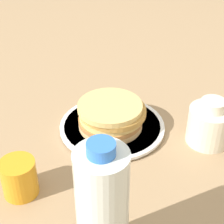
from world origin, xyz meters
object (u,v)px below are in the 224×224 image
(plate, at_px, (112,126))
(pancake_stack, at_px, (111,115))
(cream_jug, at_px, (210,124))
(juice_glass, at_px, (19,177))
(water_bottle_near, at_px, (102,209))

(plate, xyz_separation_m, pancake_stack, (0.00, 0.00, 0.03))
(pancake_stack, distance_m, cream_jug, 0.21)
(juice_glass, height_order, cream_jug, cream_jug)
(pancake_stack, bearing_deg, water_bottle_near, 39.21)
(cream_jug, bearing_deg, pancake_stack, -58.75)
(juice_glass, height_order, water_bottle_near, water_bottle_near)
(juice_glass, relative_size, cream_jug, 0.69)
(pancake_stack, bearing_deg, plate, -170.25)
(cream_jug, bearing_deg, plate, -59.94)
(juice_glass, distance_m, cream_jug, 0.41)
(juice_glass, bearing_deg, cream_jug, 153.04)
(plate, relative_size, juice_glass, 3.31)
(juice_glass, relative_size, water_bottle_near, 0.32)
(juice_glass, distance_m, water_bottle_near, 0.22)
(cream_jug, xyz_separation_m, water_bottle_near, (0.36, 0.02, 0.06))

